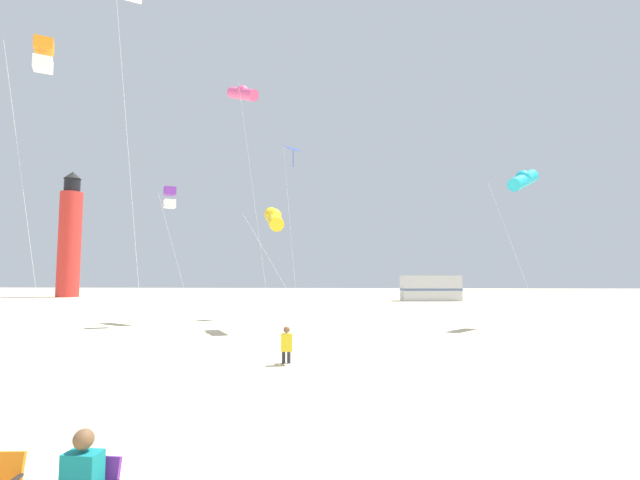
{
  "coord_description": "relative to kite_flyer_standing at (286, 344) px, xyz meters",
  "views": [
    {
      "loc": [
        3.32,
        -6.64,
        2.64
      ],
      "look_at": [
        1.99,
        13.6,
        4.31
      ],
      "focal_mm": 25.35,
      "sensor_mm": 36.0,
      "label": 1
    }
  ],
  "objects": [
    {
      "name": "ground",
      "position": [
        -1.4,
        -7.11,
        -0.61
      ],
      "size": [
        200.0,
        200.0,
        0.0
      ],
      "primitive_type": "plane",
      "color": "beige"
    },
    {
      "name": "kite_flyer_standing",
      "position": [
        0.0,
        0.0,
        0.0
      ],
      "size": [
        0.38,
        0.54,
        1.16
      ],
      "rotation": [
        0.0,
        0.0,
        3.3
      ],
      "color": "yellow",
      "rests_on": "ground"
    },
    {
      "name": "kite_tube_rainbow",
      "position": [
        -4.59,
        12.79,
        13.29
      ],
      "size": [
        3.0,
        2.87,
        14.61
      ],
      "color": "silver",
      "rests_on": "ground"
    },
    {
      "name": "kite_box_violet",
      "position": [
        -7.87,
        10.01,
        6.35
      ],
      "size": [
        1.96,
        1.96,
        7.55
      ],
      "color": "silver",
      "rests_on": "ground"
    },
    {
      "name": "kite_tube_gold",
      "position": [
        -1.83,
        8.32,
        4.95
      ],
      "size": [
        3.14,
        3.35,
        6.26
      ],
      "color": "silver",
      "rests_on": "ground"
    },
    {
      "name": "kite_box_orange",
      "position": [
        -9.04,
        1.19,
        9.97
      ],
      "size": [
        1.73,
        1.48,
        11.18
      ],
      "color": "silver",
      "rests_on": "ground"
    },
    {
      "name": "kite_tube_cyan",
      "position": [
        11.04,
        10.24,
        7.13
      ],
      "size": [
        2.98,
        3.01,
        8.45
      ],
      "color": "silver",
      "rests_on": "ground"
    },
    {
      "name": "kite_diamond_blue",
      "position": [
        -1.74,
        14.95,
        9.88
      ],
      "size": [
        1.22,
        1.22,
        11.2
      ],
      "color": "silver",
      "rests_on": "ground"
    },
    {
      "name": "lighthouse_distant",
      "position": [
        -35.3,
        43.82,
        7.22
      ],
      "size": [
        2.8,
        2.8,
        16.8
      ],
      "color": "red",
      "rests_on": "ground"
    },
    {
      "name": "rv_van_silver",
      "position": [
        10.86,
        37.24,
        0.78
      ],
      "size": [
        6.6,
        2.81,
        2.8
      ],
      "rotation": [
        0.0,
        0.0,
        0.07
      ],
      "color": "#B7BABF",
      "rests_on": "ground"
    }
  ]
}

